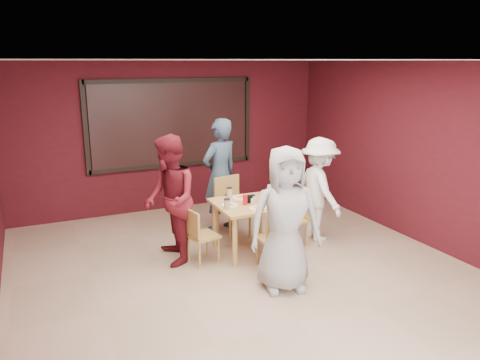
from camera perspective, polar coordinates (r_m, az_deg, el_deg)
name	(u,v)px	position (r m, az deg, el deg)	size (l,w,h in m)	color
floor	(253,281)	(6.26, 1.60, -12.17)	(7.00, 7.00, 0.00)	tan
window_blinds	(172,124)	(8.90, -8.26, 6.82)	(3.00, 0.02, 1.50)	black
dining_table	(249,209)	(6.89, 1.06, -3.57)	(0.99, 0.99, 0.92)	#D7AF58
chair_front	(276,236)	(6.41, 4.41, -6.85)	(0.42, 0.42, 0.85)	tan
chair_back	(231,203)	(7.61, -1.12, -2.80)	(0.54, 0.54, 0.97)	tan
chair_left	(199,233)	(6.61, -5.03, -6.45)	(0.45, 0.45, 0.80)	tan
chair_right	(297,216)	(7.33, 6.91, -4.32)	(0.42, 0.42, 0.81)	tan
diner_front	(285,219)	(5.76, 5.54, -4.80)	(0.89, 0.58, 1.82)	#A5A5A5
diner_back	(220,175)	(7.76, -2.45, 0.58)	(0.69, 0.45, 1.90)	#324559
diner_left	(170,200)	(6.56, -8.56, -2.47)	(0.89, 0.69, 1.83)	maroon
diner_right	(319,189)	(7.50, 9.66, -1.10)	(1.06, 0.61, 1.64)	white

